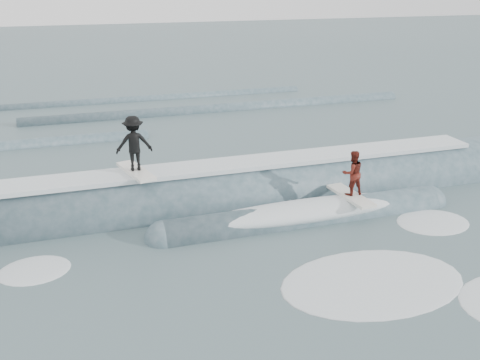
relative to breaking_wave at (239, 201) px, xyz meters
name	(u,v)px	position (x,y,z in m)	size (l,w,h in m)	color
ground	(293,279)	(-0.21, -5.09, -0.03)	(160.00, 160.00, 0.00)	#3F565C
breaking_wave	(239,201)	(0.00, 0.00, 0.00)	(23.73, 4.06, 2.56)	#334C56
surfer_black	(134,146)	(-3.33, 0.26, 2.21)	(1.15, 2.07, 1.83)	white
surfer_red	(352,177)	(3.10, -1.94, 1.23)	(0.73, 2.04, 1.54)	silver
whitewater	(381,282)	(1.85, -5.88, -0.03)	(13.95, 7.71, 0.10)	silver
far_swells	(110,120)	(-3.21, 12.56, -0.03)	(37.94, 8.65, 0.80)	#334C56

